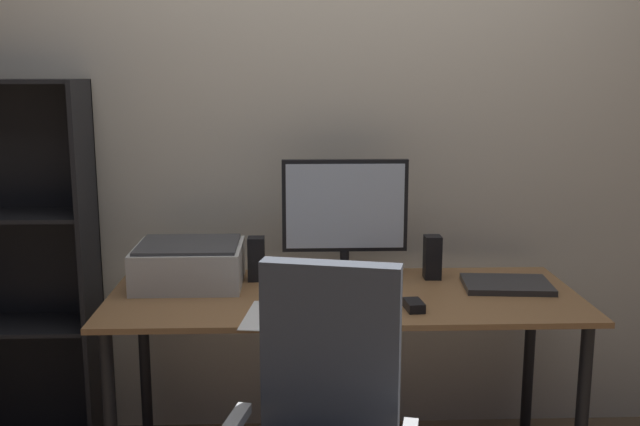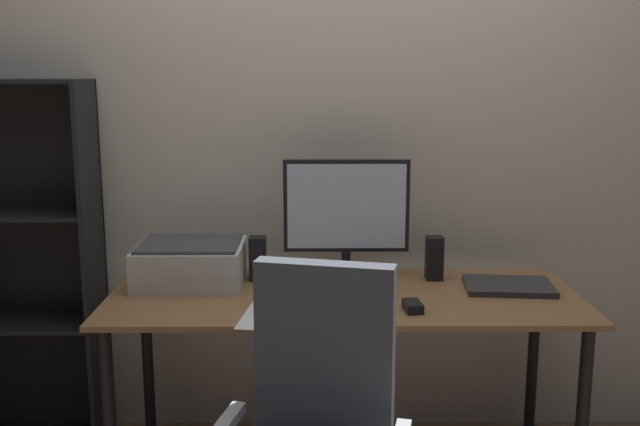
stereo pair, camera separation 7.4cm
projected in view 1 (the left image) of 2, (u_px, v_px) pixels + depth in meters
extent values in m
cube|color=beige|center=(336.00, 129.00, 3.04)|extent=(6.40, 0.10, 2.60)
cube|color=olive|center=(344.00, 296.00, 2.65)|extent=(1.71, 0.68, 0.02)
cylinder|color=black|center=(581.00, 423.00, 2.47)|extent=(0.04, 0.04, 0.72)
cylinder|color=black|center=(145.00, 365.00, 2.97)|extent=(0.04, 0.04, 0.72)
cylinder|color=black|center=(529.00, 359.00, 3.03)|extent=(0.04, 0.04, 0.72)
cylinder|color=black|center=(344.00, 277.00, 2.85)|extent=(0.20, 0.20, 0.01)
cylinder|color=black|center=(344.00, 263.00, 2.83)|extent=(0.04, 0.04, 0.10)
cube|color=black|center=(345.00, 206.00, 2.79)|extent=(0.48, 0.03, 0.36)
cube|color=silver|center=(345.00, 206.00, 2.78)|extent=(0.45, 0.01, 0.33)
cube|color=silver|center=(347.00, 307.00, 2.47)|extent=(0.29, 0.12, 0.02)
cube|color=black|center=(414.00, 305.00, 2.47)|extent=(0.07, 0.10, 0.03)
cylinder|color=black|center=(377.00, 278.00, 2.68)|extent=(0.07, 0.07, 0.10)
cube|color=black|center=(389.00, 276.00, 2.68)|extent=(0.02, 0.01, 0.06)
cube|color=#2D2D30|center=(507.00, 285.00, 2.73)|extent=(0.34, 0.26, 0.02)
cube|color=black|center=(256.00, 259.00, 2.81)|extent=(0.06, 0.07, 0.17)
cube|color=black|center=(432.00, 257.00, 2.83)|extent=(0.06, 0.07, 0.17)
cube|color=silver|center=(189.00, 265.00, 2.75)|extent=(0.40, 0.34, 0.15)
cube|color=#424244|center=(188.00, 244.00, 2.74)|extent=(0.37, 0.31, 0.01)
cube|color=white|center=(277.00, 316.00, 2.41)|extent=(0.25, 0.32, 0.00)
cube|color=#474C56|center=(330.00, 350.00, 2.09)|extent=(0.41, 0.16, 0.52)
cube|color=black|center=(90.00, 271.00, 2.91)|extent=(0.02, 0.28, 1.51)
cube|color=black|center=(25.00, 263.00, 3.03)|extent=(0.63, 0.01, 1.51)
cube|color=black|center=(18.00, 325.00, 2.94)|extent=(0.59, 0.26, 0.02)
cube|color=black|center=(8.00, 216.00, 2.85)|extent=(0.59, 0.26, 0.02)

